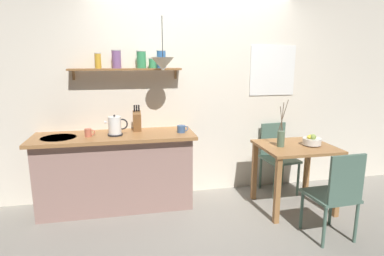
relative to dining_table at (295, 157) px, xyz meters
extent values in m
plane|color=gray|center=(-1.06, 0.11, -0.63)|extent=(14.00, 14.00, 0.00)
cube|color=silver|center=(-0.86, 0.76, 0.72)|extent=(6.80, 0.10, 2.70)
cube|color=white|center=(0.00, 0.71, 0.97)|extent=(0.62, 0.01, 0.65)
cube|color=silver|center=(0.00, 0.71, 0.97)|extent=(0.56, 0.01, 0.59)
cube|color=gray|center=(-2.06, 0.43, -0.20)|extent=(1.74, 0.52, 0.86)
cube|color=#9E6B3D|center=(-2.06, 0.41, 0.25)|extent=(1.83, 0.63, 0.04)
cylinder|color=#B7BABF|center=(-2.66, 0.39, 0.27)|extent=(0.38, 0.38, 0.01)
cube|color=brown|center=(-1.89, 0.60, 1.00)|extent=(1.30, 0.18, 0.02)
cube|color=#99754C|center=(-2.49, 0.68, 0.94)|extent=(0.02, 0.06, 0.12)
cube|color=#99754C|center=(-1.30, 0.68, 0.94)|extent=(0.02, 0.06, 0.12)
cylinder|color=gold|center=(-2.20, 0.60, 1.10)|extent=(0.07, 0.07, 0.17)
cylinder|color=silver|center=(-2.20, 0.60, 1.19)|extent=(0.08, 0.08, 0.01)
cylinder|color=#7F5689|center=(-2.00, 0.60, 1.11)|extent=(0.10, 0.10, 0.20)
cylinder|color=silver|center=(-2.00, 0.60, 1.22)|extent=(0.11, 0.11, 0.01)
cylinder|color=#388E56|center=(-1.71, 0.60, 1.11)|extent=(0.11, 0.11, 0.19)
cylinder|color=silver|center=(-1.71, 0.60, 1.21)|extent=(0.11, 0.11, 0.01)
cylinder|color=#388E56|center=(-1.58, 0.60, 1.07)|extent=(0.09, 0.09, 0.11)
cylinder|color=silver|center=(-1.58, 0.60, 1.13)|extent=(0.09, 0.09, 0.01)
cylinder|color=#3366A3|center=(-1.48, 0.60, 1.11)|extent=(0.11, 0.11, 0.20)
cylinder|color=silver|center=(-1.48, 0.60, 1.22)|extent=(0.11, 0.11, 0.01)
cube|color=#9E6B3D|center=(0.00, 0.00, 0.12)|extent=(0.83, 0.73, 0.03)
cube|color=#9E6B3D|center=(-0.36, -0.31, -0.26)|extent=(0.06, 0.06, 0.74)
cube|color=#9E6B3D|center=(0.36, -0.31, -0.26)|extent=(0.06, 0.06, 0.74)
cube|color=#9E6B3D|center=(-0.36, 0.31, -0.26)|extent=(0.06, 0.06, 0.74)
cube|color=#9E6B3D|center=(0.36, 0.31, -0.26)|extent=(0.06, 0.06, 0.74)
cube|color=#4C6B5B|center=(0.03, -0.65, -0.20)|extent=(0.44, 0.45, 0.03)
cube|color=#4C6B5B|center=(0.04, -0.85, 0.04)|extent=(0.37, 0.05, 0.46)
cylinder|color=#4C6B5B|center=(0.19, -0.46, -0.42)|extent=(0.03, 0.03, 0.41)
cylinder|color=#4C6B5B|center=(-0.16, -0.48, -0.42)|extent=(0.03, 0.03, 0.41)
cylinder|color=#4C6B5B|center=(0.21, -0.83, -0.42)|extent=(0.03, 0.03, 0.41)
cylinder|color=#4C6B5B|center=(-0.14, -0.84, -0.42)|extent=(0.03, 0.03, 0.41)
cube|color=#4C6B5B|center=(0.05, 0.45, -0.17)|extent=(0.44, 0.46, 0.03)
cube|color=#4C6B5B|center=(0.03, 0.65, 0.06)|extent=(0.36, 0.06, 0.44)
cylinder|color=#4C6B5B|center=(-0.11, 0.26, -0.41)|extent=(0.03, 0.03, 0.44)
cylinder|color=#4C6B5B|center=(0.24, 0.29, -0.41)|extent=(0.03, 0.03, 0.44)
cylinder|color=#4C6B5B|center=(-0.14, 0.62, -0.41)|extent=(0.03, 0.03, 0.44)
cylinder|color=#4C6B5B|center=(0.20, 0.65, -0.41)|extent=(0.03, 0.03, 0.44)
cylinder|color=silver|center=(0.17, -0.04, 0.15)|extent=(0.09, 0.09, 0.01)
cylinder|color=silver|center=(0.17, -0.04, 0.19)|extent=(0.21, 0.21, 0.07)
ellipsoid|color=yellow|center=(0.15, -0.04, 0.25)|extent=(0.13, 0.12, 0.04)
sphere|color=#8EA84C|center=(0.16, -0.08, 0.25)|extent=(0.07, 0.07, 0.07)
cylinder|color=#567056|center=(-0.20, -0.01, 0.23)|extent=(0.08, 0.08, 0.18)
cylinder|color=brown|center=(-0.21, -0.01, 0.46)|extent=(0.06, 0.02, 0.28)
cylinder|color=brown|center=(-0.20, -0.01, 0.48)|extent=(0.01, 0.03, 0.33)
cylinder|color=brown|center=(-0.19, -0.01, 0.50)|extent=(0.09, 0.04, 0.36)
cylinder|color=black|center=(-2.04, 0.37, 0.28)|extent=(0.17, 0.17, 0.02)
cylinder|color=white|center=(-2.04, 0.37, 0.39)|extent=(0.14, 0.14, 0.20)
sphere|color=black|center=(-2.04, 0.37, 0.50)|extent=(0.02, 0.02, 0.02)
cone|color=white|center=(-2.13, 0.37, 0.43)|extent=(0.04, 0.04, 0.04)
torus|color=black|center=(-1.96, 0.37, 0.40)|extent=(0.13, 0.02, 0.13)
cube|color=brown|center=(-1.79, 0.53, 0.40)|extent=(0.09, 0.18, 0.25)
cylinder|color=black|center=(-1.82, 0.50, 0.56)|extent=(0.02, 0.04, 0.08)
cylinder|color=black|center=(-1.79, 0.50, 0.56)|extent=(0.02, 0.04, 0.08)
cylinder|color=black|center=(-1.76, 0.50, 0.56)|extent=(0.02, 0.04, 0.08)
cylinder|color=#C6664C|center=(-2.34, 0.38, 0.32)|extent=(0.08, 0.08, 0.09)
torus|color=#C6664C|center=(-2.29, 0.38, 0.32)|extent=(0.06, 0.01, 0.06)
cylinder|color=#3D5B89|center=(-1.29, 0.36, 0.32)|extent=(0.10, 0.10, 0.09)
torus|color=#3D5B89|center=(-1.23, 0.36, 0.32)|extent=(0.06, 0.01, 0.06)
cylinder|color=black|center=(-1.50, 0.29, 1.35)|extent=(0.01, 0.01, 0.43)
cone|color=beige|center=(-1.50, 0.29, 1.07)|extent=(0.25, 0.25, 0.14)
sphere|color=white|center=(-1.50, 0.29, 1.02)|extent=(0.04, 0.04, 0.04)
camera|label=1|loc=(-1.91, -3.26, 1.12)|focal=29.94mm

